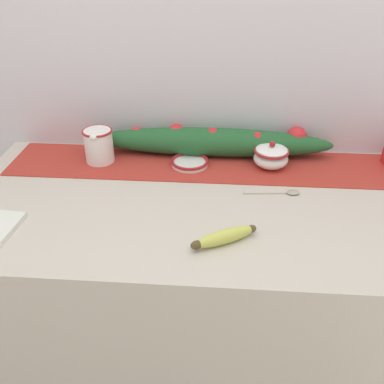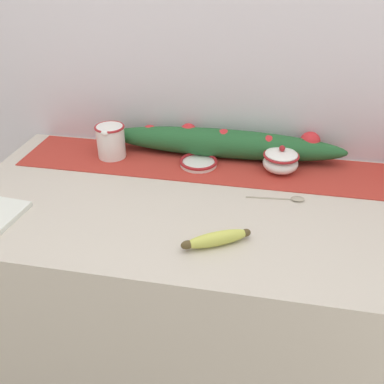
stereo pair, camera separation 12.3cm
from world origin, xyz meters
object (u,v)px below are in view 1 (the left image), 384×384
Objects in this scene: sugar_bowl at (271,156)px; banana at (224,237)px; small_dish at (190,162)px; spoon at (289,193)px; cream_pitcher at (99,144)px.

sugar_bowl is 0.67× the size of banana.
small_dish is 0.36m from spoon.
banana is (0.44, -0.43, -0.05)m from cream_pitcher.
cream_pitcher is 0.70× the size of banana.
banana is (-0.15, -0.43, -0.02)m from sugar_bowl.
small_dish is 0.74× the size of banana.
banana is at bearing -109.63° from sugar_bowl.
spoon is at bearing -74.90° from sugar_bowl.
cream_pitcher is at bearing 178.33° from small_dish.
cream_pitcher reaches higher than small_dish.
cream_pitcher is at bearing 179.85° from sugar_bowl.
spoon is at bearing -26.88° from small_dish.
sugar_bowl is 0.45m from banana.
banana is at bearing -44.48° from cream_pitcher.
sugar_bowl reaches higher than small_dish.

